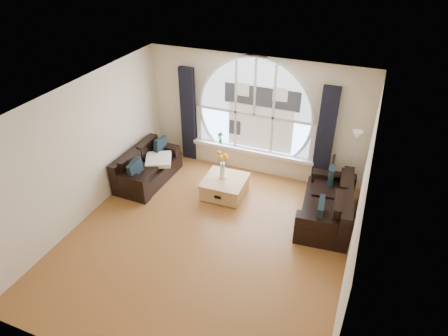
# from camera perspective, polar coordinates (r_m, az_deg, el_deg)

# --- Properties ---
(ground) EXTENTS (5.00, 5.50, 0.01)m
(ground) POSITION_cam_1_polar(r_m,az_deg,el_deg) (7.50, -2.60, -10.24)
(ground) COLOR brown
(ground) RESTS_ON ground
(ceiling) EXTENTS (5.00, 5.50, 0.01)m
(ceiling) POSITION_cam_1_polar(r_m,az_deg,el_deg) (6.02, -3.22, 9.11)
(ceiling) COLOR silver
(ceiling) RESTS_ON ground
(wall_back) EXTENTS (5.00, 0.01, 2.70)m
(wall_back) POSITION_cam_1_polar(r_m,az_deg,el_deg) (8.92, 4.46, 7.52)
(wall_back) COLOR beige
(wall_back) RESTS_ON ground
(wall_front) EXTENTS (5.00, 0.01, 2.70)m
(wall_front) POSITION_cam_1_polar(r_m,az_deg,el_deg) (4.94, -16.79, -18.24)
(wall_front) COLOR beige
(wall_front) RESTS_ON ground
(wall_left) EXTENTS (0.01, 5.50, 2.70)m
(wall_left) POSITION_cam_1_polar(r_m,az_deg,el_deg) (7.91, -19.64, 2.20)
(wall_left) COLOR beige
(wall_left) RESTS_ON ground
(wall_right) EXTENTS (0.01, 5.50, 2.70)m
(wall_right) POSITION_cam_1_polar(r_m,az_deg,el_deg) (6.23, 18.70, -6.29)
(wall_right) COLOR beige
(wall_right) RESTS_ON ground
(attic_slope) EXTENTS (0.92, 5.50, 0.72)m
(attic_slope) POSITION_cam_1_polar(r_m,az_deg,el_deg) (5.70, 17.46, 2.24)
(attic_slope) COLOR silver
(attic_slope) RESTS_ON ground
(arched_window) EXTENTS (2.60, 0.06, 2.15)m
(arched_window) POSITION_cam_1_polar(r_m,az_deg,el_deg) (8.79, 4.47, 9.07)
(arched_window) COLOR silver
(arched_window) RESTS_ON wall_back
(window_sill) EXTENTS (2.90, 0.22, 0.08)m
(window_sill) POSITION_cam_1_polar(r_m,az_deg,el_deg) (9.22, 4.05, 2.53)
(window_sill) COLOR white
(window_sill) RESTS_ON wall_back
(window_frame) EXTENTS (2.76, 0.08, 2.15)m
(window_frame) POSITION_cam_1_polar(r_m,az_deg,el_deg) (8.76, 4.41, 9.00)
(window_frame) COLOR white
(window_frame) RESTS_ON wall_back
(neighbor_house) EXTENTS (1.70, 0.02, 1.50)m
(neighbor_house) POSITION_cam_1_polar(r_m,az_deg,el_deg) (8.78, 5.34, 8.13)
(neighbor_house) COLOR silver
(neighbor_house) RESTS_ON wall_back
(curtain_left) EXTENTS (0.35, 0.12, 2.30)m
(curtain_left) POSITION_cam_1_polar(r_m,az_deg,el_deg) (9.46, -5.16, 7.62)
(curtain_left) COLOR black
(curtain_left) RESTS_ON ground
(curtain_right) EXTENTS (0.35, 0.12, 2.30)m
(curtain_right) POSITION_cam_1_polar(r_m,az_deg,el_deg) (8.62, 14.34, 4.14)
(curtain_right) COLOR black
(curtain_right) RESTS_ON ground
(sofa_left) EXTENTS (0.88, 1.69, 0.74)m
(sofa_left) POSITION_cam_1_polar(r_m,az_deg,el_deg) (9.01, -10.96, 0.41)
(sofa_left) COLOR black
(sofa_left) RESTS_ON ground
(sofa_right) EXTENTS (1.05, 1.85, 0.79)m
(sofa_right) POSITION_cam_1_polar(r_m,az_deg,el_deg) (7.95, 14.61, -4.89)
(sofa_right) COLOR black
(sofa_right) RESTS_ON ground
(coffee_chest) EXTENTS (0.90, 0.90, 0.43)m
(coffee_chest) POSITION_cam_1_polar(r_m,az_deg,el_deg) (8.48, 0.12, -2.62)
(coffee_chest) COLOR tan
(coffee_chest) RESTS_ON ground
(throw_blanket) EXTENTS (0.74, 0.74, 0.10)m
(throw_blanket) POSITION_cam_1_polar(r_m,az_deg,el_deg) (8.98, -9.42, 1.18)
(throw_blanket) COLOR silver
(throw_blanket) RESTS_ON sofa_left
(vase_flowers) EXTENTS (0.24, 0.24, 0.70)m
(vase_flowers) POSITION_cam_1_polar(r_m,az_deg,el_deg) (8.25, -0.23, 0.95)
(vase_flowers) COLOR white
(vase_flowers) RESTS_ON coffee_chest
(floor_lamp) EXTENTS (0.24, 0.24, 1.60)m
(floor_lamp) POSITION_cam_1_polar(r_m,az_deg,el_deg) (8.45, 17.79, 0.23)
(floor_lamp) COLOR #B2B2B2
(floor_lamp) RESTS_ON ground
(guitar) EXTENTS (0.38, 0.27, 1.06)m
(guitar) POSITION_cam_1_polar(r_m,az_deg,el_deg) (8.61, 15.23, -0.82)
(guitar) COLOR brown
(guitar) RESTS_ON ground
(potted_plant) EXTENTS (0.16, 0.12, 0.28)m
(potted_plant) POSITION_cam_1_polar(r_m,az_deg,el_deg) (9.37, -0.55, 4.38)
(potted_plant) COLOR #1E6023
(potted_plant) RESTS_ON window_sill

